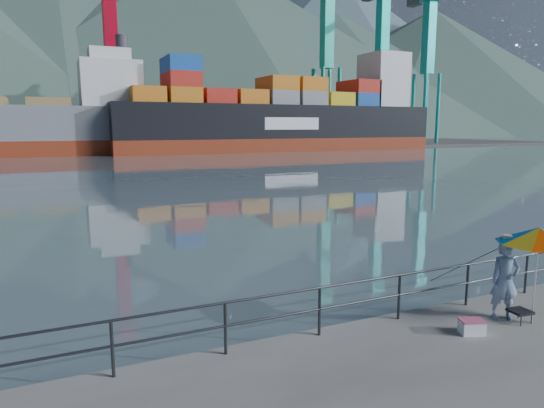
{
  "coord_description": "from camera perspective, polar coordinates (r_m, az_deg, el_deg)",
  "views": [
    {
      "loc": [
        -5.72,
        -6.35,
        4.21
      ],
      "look_at": [
        -0.09,
        6.0,
        2.0
      ],
      "focal_mm": 32.0,
      "sensor_mm": 36.0,
      "label": 1
    }
  ],
  "objects": [
    {
      "name": "cooler_bag",
      "position": [
        10.98,
        22.44,
        -13.27
      ],
      "size": [
        0.54,
        0.45,
        0.27
      ],
      "primitive_type": "cube",
      "rotation": [
        0.0,
        0.0,
        -0.36
      ],
      "color": "white",
      "rests_on": "ground"
    },
    {
      "name": "fisherman",
      "position": [
        11.85,
        25.71,
        -8.09
      ],
      "size": [
        0.74,
        0.63,
        1.73
      ],
      "primitive_type": "imported",
      "rotation": [
        0.0,
        0.0,
        -0.4
      ],
      "color": "#254B88",
      "rests_on": "ground"
    },
    {
      "name": "beach_umbrella",
      "position": [
        11.62,
        28.92,
        -3.29
      ],
      "size": [
        2.12,
        2.12,
        2.1
      ],
      "color": "white",
      "rests_on": "ground"
    },
    {
      "name": "folding_stool",
      "position": [
        12.0,
        27.12,
        -11.62
      ],
      "size": [
        0.45,
        0.45,
        0.27
      ],
      "color": "black",
      "rests_on": "ground"
    },
    {
      "name": "container_stacks",
      "position": [
        106.64,
        -4.0,
        8.73
      ],
      "size": [
        58.0,
        5.4,
        7.8
      ],
      "color": "orange",
      "rests_on": "ground"
    },
    {
      "name": "port_cranes",
      "position": [
        98.24,
        -2.48,
        16.13
      ],
      "size": [
        116.0,
        28.0,
        38.4
      ],
      "color": "red",
      "rests_on": "ground"
    },
    {
      "name": "container_ship",
      "position": [
        86.81,
        1.93,
        10.33
      ],
      "size": [
        57.5,
        9.58,
        18.1
      ],
      "color": "maroon",
      "rests_on": "ground"
    },
    {
      "name": "mountains",
      "position": [
        220.91,
        -13.23,
        17.17
      ],
      "size": [
        600.0,
        332.8,
        80.0
      ],
      "color": "#385147",
      "rests_on": "ground"
    },
    {
      "name": "far_dock",
      "position": [
        100.67,
        -15.61,
        6.52
      ],
      "size": [
        200.0,
        40.0,
        0.4
      ],
      "primitive_type": "cube",
      "color": "#514F4C",
      "rests_on": "ground"
    },
    {
      "name": "guardrail",
      "position": [
        10.54,
        10.41,
        -11.39
      ],
      "size": [
        22.0,
        0.06,
        1.03
      ],
      "color": "#2D3033",
      "rests_on": "ground"
    },
    {
      "name": "harbor_water",
      "position": [
        136.53,
        -22.26,
        6.8
      ],
      "size": [
        500.0,
        280.0,
        0.0
      ],
      "primitive_type": "cube",
      "color": "slate",
      "rests_on": "ground"
    },
    {
      "name": "fishing_rod",
      "position": [
        12.89,
        21.47,
        -10.48
      ],
      "size": [
        0.33,
        1.87,
        1.34
      ],
      "primitive_type": "cylinder",
      "rotation": [
        0.96,
        0.0,
        0.17
      ],
      "color": "black",
      "rests_on": "ground"
    },
    {
      "name": "bulk_carrier",
      "position": [
        80.96,
        -28.57,
        8.08
      ],
      "size": [
        51.39,
        8.89,
        14.5
      ],
      "color": "maroon",
      "rests_on": "ground"
    }
  ]
}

